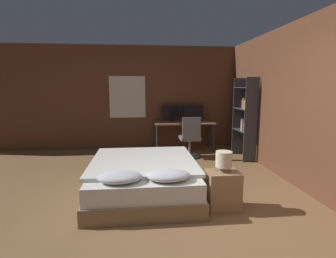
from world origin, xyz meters
TOP-DOWN VIEW (x-y plane):
  - ground_plane at (0.00, 0.00)m, footprint 20.00×20.00m
  - wall_back at (-0.01, 4.36)m, footprint 12.00×0.08m
  - wall_side_right at (1.89, 1.50)m, footprint 0.06×12.00m
  - bed at (-0.64, 1.19)m, footprint 1.59×1.96m
  - nightstand at (0.41, 0.57)m, footprint 0.42×0.35m
  - bedside_lamp at (0.41, 0.57)m, footprint 0.22×0.22m
  - desk at (0.45, 3.96)m, footprint 1.54×0.65m
  - monitor_left at (0.16, 4.18)m, footprint 0.54×0.16m
  - monitor_right at (0.74, 4.18)m, footprint 0.54×0.16m
  - keyboard at (0.45, 3.74)m, footprint 0.36×0.13m
  - computer_mouse at (0.72, 3.74)m, footprint 0.07×0.05m
  - office_chair at (0.47, 3.20)m, footprint 0.52×0.52m
  - bookshelf at (1.70, 2.98)m, footprint 0.29×0.75m

SIDE VIEW (x-z plane):
  - ground_plane at x=0.00m, z-range 0.00..0.00m
  - bed at x=-0.64m, z-range -0.04..0.55m
  - nightstand at x=0.41m, z-range 0.00..0.52m
  - office_chair at x=0.47m, z-range -0.09..0.87m
  - desk at x=0.45m, z-range 0.28..1.01m
  - bedside_lamp at x=0.41m, z-range 0.55..0.82m
  - keyboard at x=0.45m, z-range 0.73..0.75m
  - computer_mouse at x=0.72m, z-range 0.73..0.77m
  - monitor_left at x=0.16m, z-range 0.76..1.20m
  - monitor_right at x=0.74m, z-range 0.76..1.20m
  - bookshelf at x=1.70m, z-range 0.08..1.92m
  - wall_side_right at x=1.89m, z-range 0.00..2.70m
  - wall_back at x=-0.01m, z-range 0.00..2.70m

